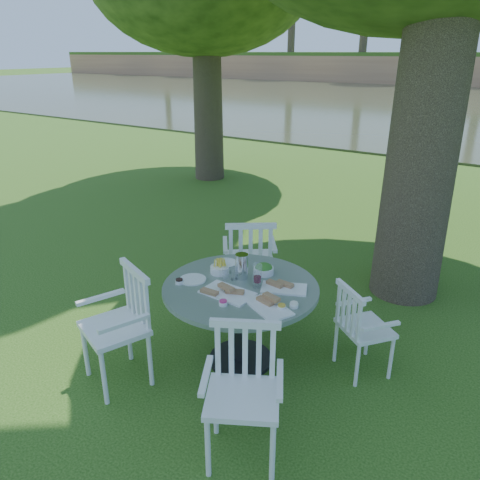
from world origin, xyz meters
name	(u,v)px	position (x,y,z in m)	size (l,w,h in m)	color
ground	(229,323)	(0.00, 0.00, 0.00)	(140.00, 140.00, 0.00)	#1D420D
table	(241,302)	(0.44, -0.45, 0.60)	(1.31, 1.31, 0.76)	black
chair_ne	(357,324)	(1.33, -0.04, 0.48)	(0.56, 0.56, 0.81)	white
chair_nw	(250,257)	(-0.01, 0.39, 0.59)	(0.69, 0.68, 1.00)	white
chair_sw	(125,317)	(-0.23, -1.14, 0.58)	(0.63, 0.61, 0.98)	white
chair_se	(244,380)	(0.99, -1.24, 0.55)	(0.63, 0.62, 0.94)	white
tableware	(244,278)	(0.44, -0.40, 0.80)	(1.12, 0.78, 0.22)	white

